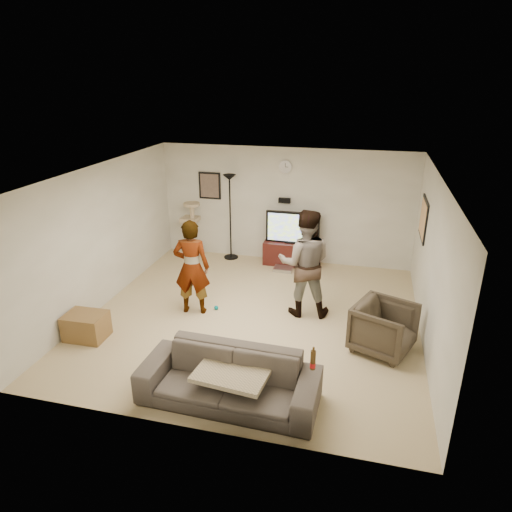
% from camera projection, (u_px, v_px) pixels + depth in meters
% --- Properties ---
extents(floor, '(5.50, 5.50, 0.02)m').
position_uv_depth(floor, '(254.00, 318.00, 7.88)').
color(floor, tan).
rests_on(floor, ground).
extents(ceiling, '(5.50, 5.50, 0.02)m').
position_uv_depth(ceiling, '(253.00, 172.00, 6.94)').
color(ceiling, white).
rests_on(ceiling, wall_back).
extents(wall_back, '(5.50, 0.04, 2.50)m').
position_uv_depth(wall_back, '(285.00, 206.00, 9.89)').
color(wall_back, beige).
rests_on(wall_back, floor).
extents(wall_front, '(5.50, 0.04, 2.50)m').
position_uv_depth(wall_front, '(190.00, 338.00, 4.93)').
color(wall_front, beige).
rests_on(wall_front, floor).
extents(wall_left, '(0.04, 5.50, 2.50)m').
position_uv_depth(wall_left, '(102.00, 236.00, 8.03)').
color(wall_left, beige).
rests_on(wall_left, floor).
extents(wall_right, '(0.04, 5.50, 2.50)m').
position_uv_depth(wall_right, '(432.00, 266.00, 6.79)').
color(wall_right, beige).
rests_on(wall_right, floor).
extents(wall_clock, '(0.26, 0.04, 0.26)m').
position_uv_depth(wall_clock, '(285.00, 167.00, 9.55)').
color(wall_clock, silver).
rests_on(wall_clock, wall_back).
extents(wall_speaker, '(0.25, 0.10, 0.10)m').
position_uv_depth(wall_speaker, '(284.00, 201.00, 9.79)').
color(wall_speaker, black).
rests_on(wall_speaker, wall_back).
extents(picture_back, '(0.42, 0.03, 0.52)m').
position_uv_depth(picture_back, '(210.00, 186.00, 10.12)').
color(picture_back, brown).
rests_on(picture_back, wall_back).
extents(picture_right, '(0.03, 0.78, 0.62)m').
position_uv_depth(picture_right, '(423.00, 219.00, 8.14)').
color(picture_right, '#E5A46C').
rests_on(picture_right, wall_right).
extents(tv_stand, '(1.22, 0.45, 0.51)m').
position_uv_depth(tv_stand, '(292.00, 253.00, 9.98)').
color(tv_stand, '#36110E').
rests_on(tv_stand, floor).
extents(console_box, '(0.40, 0.30, 0.07)m').
position_uv_depth(console_box, '(283.00, 269.00, 9.73)').
color(console_box, '#B7B7B9').
rests_on(console_box, floor).
extents(tv, '(1.15, 0.08, 0.68)m').
position_uv_depth(tv, '(293.00, 227.00, 9.76)').
color(tv, black).
rests_on(tv, tv_stand).
extents(tv_screen, '(1.06, 0.01, 0.60)m').
position_uv_depth(tv_screen, '(292.00, 228.00, 9.72)').
color(tv_screen, '#A9D215').
rests_on(tv_screen, tv).
extents(floor_lamp, '(0.32, 0.32, 1.90)m').
position_uv_depth(floor_lamp, '(230.00, 218.00, 10.08)').
color(floor_lamp, black).
rests_on(floor_lamp, floor).
extents(cat_tree, '(0.41, 0.41, 1.28)m').
position_uv_depth(cat_tree, '(191.00, 229.00, 10.33)').
color(cat_tree, tan).
rests_on(cat_tree, floor).
extents(person_left, '(0.67, 0.50, 1.68)m').
position_uv_depth(person_left, '(192.00, 267.00, 7.77)').
color(person_left, '#B0B0B0').
rests_on(person_left, floor).
extents(person_right, '(1.00, 0.83, 1.87)m').
position_uv_depth(person_right, '(305.00, 263.00, 7.69)').
color(person_right, '#2E58A1').
rests_on(person_right, floor).
extents(sofa, '(2.29, 0.95, 0.66)m').
position_uv_depth(sofa, '(229.00, 379.00, 5.75)').
color(sofa, '#49423C').
rests_on(sofa, floor).
extents(throw_blanket, '(0.97, 0.80, 0.06)m').
position_uv_depth(throw_blanket, '(233.00, 372.00, 5.69)').
color(throw_blanket, tan).
rests_on(throw_blanket, sofa).
extents(beer_bottle, '(0.06, 0.06, 0.25)m').
position_uv_depth(beer_bottle, '(313.00, 360.00, 5.34)').
color(beer_bottle, '#452D10').
rests_on(beer_bottle, sofa).
extents(armchair, '(1.08, 1.07, 0.76)m').
position_uv_depth(armchair, '(384.00, 328.00, 6.80)').
color(armchair, '#393125').
rests_on(armchair, floor).
extents(side_table, '(0.63, 0.48, 0.42)m').
position_uv_depth(side_table, '(86.00, 326.00, 7.19)').
color(side_table, brown).
rests_on(side_table, floor).
extents(toy_ball, '(0.08, 0.08, 0.08)m').
position_uv_depth(toy_ball, '(216.00, 308.00, 8.11)').
color(toy_ball, '#007680').
rests_on(toy_ball, floor).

